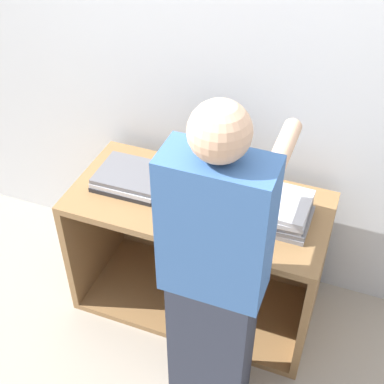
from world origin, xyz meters
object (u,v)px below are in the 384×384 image
object	(u,v)px
laptop_stack_left	(131,178)
laptop_stack_right	(273,209)
laptop_open	(203,184)
person	(214,279)

from	to	relation	value
laptop_stack_left	laptop_stack_right	size ratio (longest dim) A/B	0.96
laptop_stack_left	laptop_open	bearing A→B (deg)	8.56
laptop_open	person	bearing A→B (deg)	-65.66
laptop_open	laptop_stack_left	size ratio (longest dim) A/B	1.03
person	laptop_open	bearing A→B (deg)	114.34
laptop_open	laptop_stack_left	bearing A→B (deg)	-171.44
laptop_open	laptop_stack_left	distance (m)	0.36
laptop_stack_right	laptop_stack_left	bearing A→B (deg)	179.74
laptop_open	person	xyz separation A→B (m)	(0.24, -0.54, 0.00)
laptop_stack_left	laptop_stack_right	bearing A→B (deg)	-0.26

